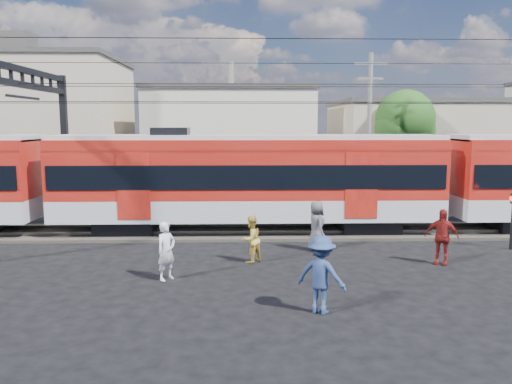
{
  "coord_description": "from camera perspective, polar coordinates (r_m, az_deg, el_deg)",
  "views": [
    {
      "loc": [
        -1.06,
        -12.91,
        4.65
      ],
      "look_at": [
        -0.59,
        5.0,
        2.18
      ],
      "focal_mm": 35.0,
      "sensor_mm": 36.0,
      "label": 1
    }
  ],
  "objects": [
    {
      "name": "ground",
      "position": [
        13.76,
        3.06,
        -11.9
      ],
      "size": [
        120.0,
        120.0,
        0.0
      ],
      "primitive_type": "plane",
      "color": "black",
      "rests_on": "ground"
    },
    {
      "name": "track_bed",
      "position": [
        21.43,
        1.36,
        -4.51
      ],
      "size": [
        70.0,
        3.4,
        0.12
      ],
      "primitive_type": "cube",
      "color": "#2D2823",
      "rests_on": "ground"
    },
    {
      "name": "rail_near",
      "position": [
        20.67,
        1.47,
        -4.63
      ],
      "size": [
        70.0,
        0.12,
        0.12
      ],
      "primitive_type": "cube",
      "color": "#59544C",
      "rests_on": "track_bed"
    },
    {
      "name": "rail_far",
      "position": [
        22.14,
        1.27,
        -3.8
      ],
      "size": [
        70.0,
        0.12,
        0.12
      ],
      "primitive_type": "cube",
      "color": "#59544C",
      "rests_on": "track_bed"
    },
    {
      "name": "commuter_train",
      "position": [
        21.03,
        -0.37,
        1.72
      ],
      "size": [
        50.3,
        3.08,
        4.17
      ],
      "color": "black",
      "rests_on": "ground"
    },
    {
      "name": "catenary",
      "position": [
        22.25,
        -21.72,
        8.56
      ],
      "size": [
        70.0,
        9.3,
        7.52
      ],
      "color": "black",
      "rests_on": "ground"
    },
    {
      "name": "building_west",
      "position": [
        40.2,
        -25.08,
        7.13
      ],
      "size": [
        14.28,
        10.2,
        9.3
      ],
      "color": "tan",
      "rests_on": "ground"
    },
    {
      "name": "building_midwest",
      "position": [
        39.93,
        -2.88,
        6.41
      ],
      "size": [
        12.24,
        12.24,
        7.3
      ],
      "color": "beige",
      "rests_on": "ground"
    },
    {
      "name": "building_mideast",
      "position": [
        39.89,
        20.76,
        5.2
      ],
      "size": [
        16.32,
        10.2,
        6.3
      ],
      "color": "tan",
      "rests_on": "ground"
    },
    {
      "name": "utility_pole_mid",
      "position": [
        28.79,
        12.79,
        7.43
      ],
      "size": [
        1.8,
        0.24,
        8.5
      ],
      "color": "slate",
      "rests_on": "ground"
    },
    {
      "name": "tree_near",
      "position": [
        32.65,
        16.93,
        7.54
      ],
      "size": [
        3.82,
        3.64,
        6.72
      ],
      "color": "#382619",
      "rests_on": "ground"
    },
    {
      "name": "pedestrian_a",
      "position": [
        15.19,
        -10.22,
        -6.64
      ],
      "size": [
        0.74,
        0.76,
        1.76
      ],
      "primitive_type": "imported",
      "rotation": [
        0.0,
        0.0,
        0.84
      ],
      "color": "silver",
      "rests_on": "ground"
    },
    {
      "name": "pedestrian_b",
      "position": [
        16.8,
        -0.55,
        -5.42
      ],
      "size": [
        0.97,
        0.97,
        1.58
      ],
      "primitive_type": "imported",
      "rotation": [
        0.0,
        0.0,
        3.9
      ],
      "color": "gold",
      "rests_on": "ground"
    },
    {
      "name": "pedestrian_c",
      "position": [
        12.48,
        7.46,
        -9.34
      ],
      "size": [
        1.45,
        1.26,
        1.94
      ],
      "primitive_type": "imported",
      "rotation": [
        0.0,
        0.0,
        2.61
      ],
      "color": "navy",
      "rests_on": "ground"
    },
    {
      "name": "pedestrian_d",
      "position": [
        17.63,
        20.45,
        -4.82
      ],
      "size": [
        1.18,
        0.92,
        1.86
      ],
      "primitive_type": "imported",
      "rotation": [
        0.0,
        0.0,
        -0.5
      ],
      "color": "maroon",
      "rests_on": "ground"
    },
    {
      "name": "pedestrian_e",
      "position": [
        18.42,
        6.92,
        -3.86
      ],
      "size": [
        0.79,
        1.02,
        1.85
      ],
      "primitive_type": "imported",
      "rotation": [
        0.0,
        0.0,
        1.82
      ],
      "color": "#46464B",
      "rests_on": "ground"
    }
  ]
}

